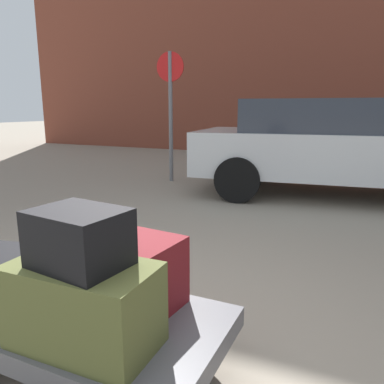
{
  "coord_description": "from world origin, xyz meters",
  "views": [
    {
      "loc": [
        1.13,
        -1.26,
        1.29
      ],
      "look_at": [
        0.0,
        1.2,
        0.69
      ],
      "focal_mm": 35.31,
      "sensor_mm": 36.0,
      "label": 1
    }
  ],
  "objects": [
    {
      "name": "no_parking_sign",
      "position": [
        -2.04,
        4.73,
        1.39
      ],
      "size": [
        0.5,
        0.07,
        2.24
      ],
      "color": "slate",
      "rests_on": "ground_plane"
    },
    {
      "name": "duffel_bag_black_topmost_pile",
      "position": [
        0.16,
        -0.18,
        0.8
      ],
      "size": [
        0.38,
        0.31,
        0.23
      ],
      "primitive_type": "cube",
      "rotation": [
        0.0,
        0.0,
        -0.12
      ],
      "color": "black",
      "rests_on": "duffel_bag_olive_center"
    },
    {
      "name": "suitcase_black_front_left",
      "position": [
        -0.36,
        -0.08,
        0.46
      ],
      "size": [
        0.61,
        0.56,
        0.24
      ],
      "primitive_type": "cube",
      "rotation": [
        0.0,
        0.0,
        0.24
      ],
      "color": "black",
      "rests_on": "luggage_cart"
    },
    {
      "name": "parked_car",
      "position": [
        0.79,
        4.73,
        0.76
      ],
      "size": [
        4.49,
        2.33,
        1.42
      ],
      "color": "silver",
      "rests_on": "ground_plane"
    },
    {
      "name": "luggage_cart",
      "position": [
        0.0,
        0.0,
        0.27
      ],
      "size": [
        1.32,
        0.75,
        0.34
      ],
      "color": "#4C4C51",
      "rests_on": "ground_plane"
    },
    {
      "name": "ground_plane",
      "position": [
        0.0,
        0.0,
        0.0
      ],
      "size": [
        60.0,
        60.0,
        0.0
      ],
      "primitive_type": "plane",
      "color": "gray"
    },
    {
      "name": "duffel_bag_maroon_rear_right",
      "position": [
        0.11,
        0.17,
        0.51
      ],
      "size": [
        0.58,
        0.4,
        0.34
      ],
      "primitive_type": "cube",
      "rotation": [
        0.0,
        0.0,
        -0.1
      ],
      "color": "maroon",
      "rests_on": "luggage_cart"
    },
    {
      "name": "duffel_bag_olive_center",
      "position": [
        0.16,
        -0.18,
        0.51
      ],
      "size": [
        0.6,
        0.35,
        0.35
      ],
      "primitive_type": "cube",
      "rotation": [
        0.0,
        0.0,
        0.02
      ],
      "color": "#4C5128",
      "rests_on": "luggage_cart"
    }
  ]
}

